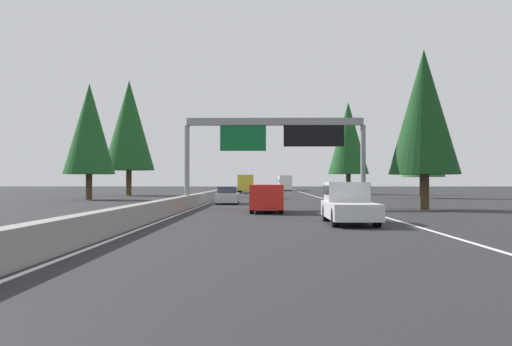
# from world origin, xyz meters

# --- Properties ---
(ground_plane) EXTENTS (320.00, 320.00, 0.00)m
(ground_plane) POSITION_xyz_m (60.00, 0.00, 0.00)
(ground_plane) COLOR #262628
(median_barrier) EXTENTS (180.00, 0.56, 0.90)m
(median_barrier) POSITION_xyz_m (80.00, 0.30, 0.45)
(median_barrier) COLOR gray
(median_barrier) RESTS_ON ground
(shoulder_stripe_right) EXTENTS (160.00, 0.16, 0.01)m
(shoulder_stripe_right) POSITION_xyz_m (70.00, -11.52, 0.01)
(shoulder_stripe_right) COLOR silver
(shoulder_stripe_right) RESTS_ON ground
(shoulder_stripe_median) EXTENTS (160.00, 0.16, 0.01)m
(shoulder_stripe_median) POSITION_xyz_m (70.00, -0.25, 0.01)
(shoulder_stripe_median) COLOR silver
(shoulder_stripe_median) RESTS_ON ground
(sign_gantry_overhead) EXTENTS (0.50, 12.68, 6.32)m
(sign_gantry_overhead) POSITION_xyz_m (36.67, -6.04, 5.03)
(sign_gantry_overhead) COLOR gray
(sign_gantry_overhead) RESTS_ON ground
(pickup_near_center) EXTENTS (5.60, 2.00, 1.86)m
(pickup_near_center) POSITION_xyz_m (22.26, -8.94, 0.91)
(pickup_near_center) COLOR silver
(pickup_near_center) RESTS_ON ground
(sedan_far_center) EXTENTS (4.40, 1.80, 1.47)m
(sedan_far_center) POSITION_xyz_m (44.78, -2.04, 0.68)
(sedan_far_center) COLOR silver
(sedan_far_center) RESTS_ON ground
(sedan_near_right) EXTENTS (4.40, 1.80, 1.47)m
(sedan_near_right) POSITION_xyz_m (60.35, -5.36, 0.68)
(sedan_near_right) COLOR maroon
(sedan_near_right) RESTS_ON ground
(box_truck_mid_right) EXTENTS (8.50, 2.40, 2.95)m
(box_truck_mid_right) POSITION_xyz_m (91.43, -2.01, 1.61)
(box_truck_mid_right) COLOR gold
(box_truck_mid_right) RESTS_ON ground
(minivan_far_left) EXTENTS (5.00, 1.95, 1.69)m
(minivan_far_left) POSITION_xyz_m (31.53, -5.27, 0.95)
(minivan_far_left) COLOR red
(minivan_far_left) RESTS_ON ground
(bus_mid_center) EXTENTS (11.50, 2.55, 3.10)m
(bus_mid_center) POSITION_xyz_m (117.00, -9.24, 1.72)
(bus_mid_center) COLOR white
(bus_mid_center) RESTS_ON ground
(conifer_right_near) EXTENTS (4.72, 4.72, 10.74)m
(conifer_right_near) POSITION_xyz_m (34.93, -15.79, 6.52)
(conifer_right_near) COLOR #4C3823
(conifer_right_near) RESTS_ON ground
(conifer_right_mid) EXTENTS (4.81, 4.81, 10.93)m
(conifer_right_mid) POSITION_xyz_m (61.99, -23.03, 6.64)
(conifer_right_mid) COLOR #4C3823
(conifer_right_mid) RESTS_ON ground
(conifer_right_far) EXTENTS (6.02, 6.02, 13.68)m
(conifer_right_far) POSITION_xyz_m (82.35, -17.48, 8.32)
(conifer_right_far) COLOR #4C3823
(conifer_right_far) RESTS_ON ground
(conifer_left_near) EXTENTS (5.31, 5.31, 12.07)m
(conifer_left_near) POSITION_xyz_m (55.94, 13.05, 7.34)
(conifer_left_near) COLOR #4C3823
(conifer_left_near) RESTS_ON ground
(conifer_left_mid) EXTENTS (6.86, 6.86, 15.59)m
(conifer_left_mid) POSITION_xyz_m (74.25, 13.23, 9.48)
(conifer_left_mid) COLOR #4C3823
(conifer_left_mid) RESTS_ON ground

